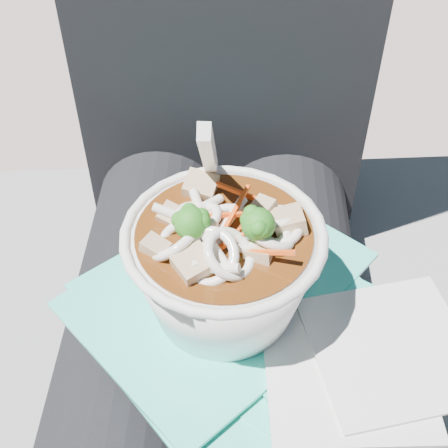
{
  "coord_description": "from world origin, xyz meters",
  "views": [
    {
      "loc": [
        0.02,
        -0.37,
        1.08
      ],
      "look_at": [
        0.01,
        -0.02,
        0.73
      ],
      "focal_mm": 50.0,
      "sensor_mm": 36.0,
      "label": 1
    }
  ],
  "objects_px": {
    "plastic_bag": "(239,322)",
    "person_body": "(218,267)",
    "stone_ledge": "(221,377)",
    "udon_bowl": "(224,262)",
    "lap": "(214,349)"
  },
  "relations": [
    {
      "from": "lap",
      "to": "person_body",
      "type": "xyz_separation_m",
      "value": [
        0.0,
        0.09,
        0.02
      ]
    },
    {
      "from": "person_body",
      "to": "udon_bowl",
      "type": "relative_size",
      "value": 4.89
    },
    {
      "from": "lap",
      "to": "plastic_bag",
      "type": "distance_m",
      "value": 0.1
    },
    {
      "from": "stone_ledge",
      "to": "udon_bowl",
      "type": "relative_size",
      "value": 4.9
    },
    {
      "from": "stone_ledge",
      "to": "lap",
      "type": "xyz_separation_m",
      "value": [
        0.0,
        -0.15,
        0.3
      ]
    },
    {
      "from": "person_body",
      "to": "udon_bowl",
      "type": "bearing_deg",
      "value": -84.41
    },
    {
      "from": "lap",
      "to": "plastic_bag",
      "type": "height_order",
      "value": "plastic_bag"
    },
    {
      "from": "lap",
      "to": "plastic_bag",
      "type": "relative_size",
      "value": 1.37
    },
    {
      "from": "lap",
      "to": "udon_bowl",
      "type": "xyz_separation_m",
      "value": [
        0.01,
        -0.02,
        0.16
      ]
    },
    {
      "from": "lap",
      "to": "person_body",
      "type": "relative_size",
      "value": 0.48
    },
    {
      "from": "person_body",
      "to": "plastic_bag",
      "type": "xyz_separation_m",
      "value": [
        0.03,
        -0.12,
        0.06
      ]
    },
    {
      "from": "stone_ledge",
      "to": "person_body",
      "type": "height_order",
      "value": "person_body"
    },
    {
      "from": "plastic_bag",
      "to": "person_body",
      "type": "bearing_deg",
      "value": 101.78
    },
    {
      "from": "person_body",
      "to": "plastic_bag",
      "type": "relative_size",
      "value": 2.84
    },
    {
      "from": "stone_ledge",
      "to": "plastic_bag",
      "type": "xyz_separation_m",
      "value": [
        0.03,
        -0.18,
        0.39
      ]
    }
  ]
}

